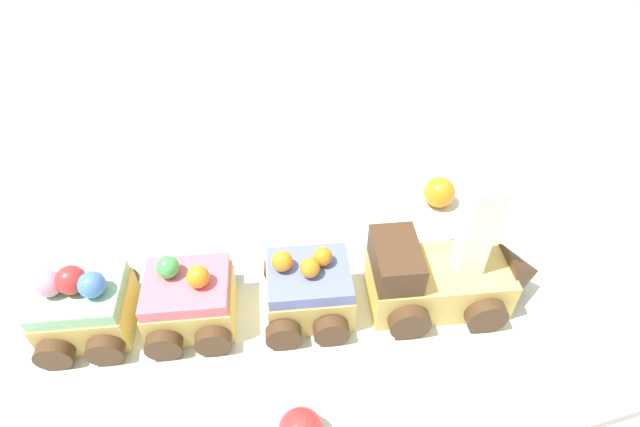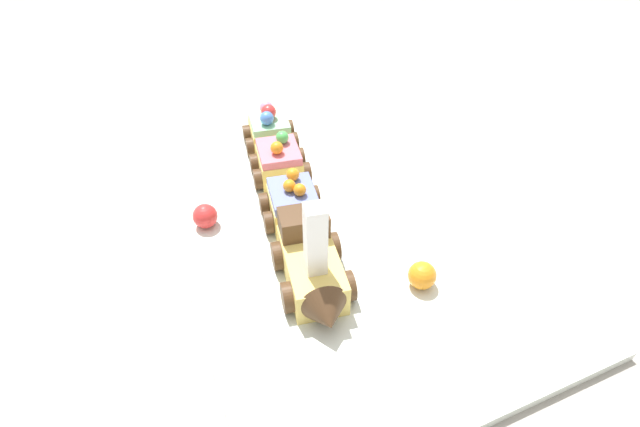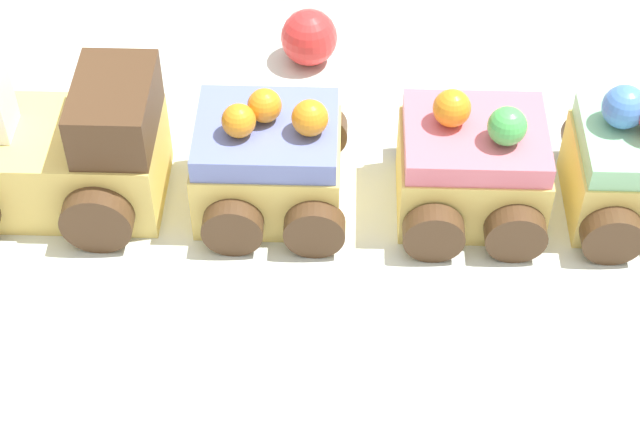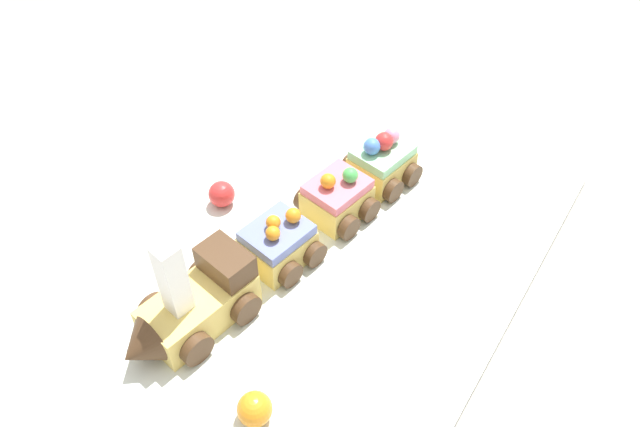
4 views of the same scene
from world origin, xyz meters
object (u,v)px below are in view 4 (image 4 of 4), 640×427
object	(u,v)px
cake_car_mint	(382,162)
cake_car_blueberry	(280,242)
cake_train_locomotive	(190,307)
cake_car_strawberry	(337,198)
gumball_red	(222,194)
gumball_orange	(255,409)

from	to	relation	value
cake_car_mint	cake_car_blueberry	bearing A→B (deg)	0.11
cake_train_locomotive	cake_car_blueberry	world-z (taller)	cake_train_locomotive
cake_car_strawberry	gumball_red	distance (m)	0.13
cake_train_locomotive	cake_car_strawberry	distance (m)	0.21
cake_car_mint	gumball_orange	size ratio (longest dim) A/B	2.77
gumball_orange	gumball_red	xyz separation A→B (m)	(-0.19, -0.19, -0.00)
cake_train_locomotive	cake_car_strawberry	bearing A→B (deg)	179.97
cake_train_locomotive	gumball_red	bearing A→B (deg)	-140.34
cake_train_locomotive	gumball_orange	world-z (taller)	cake_train_locomotive
cake_train_locomotive	cake_car_mint	bearing A→B (deg)	-179.97
cake_car_blueberry	cake_car_strawberry	bearing A→B (deg)	-179.97
cake_train_locomotive	cake_car_mint	distance (m)	0.28
cake_car_blueberry	cake_car_mint	bearing A→B (deg)	-179.89
cake_car_mint	gumball_orange	distance (m)	0.33
cake_car_strawberry	gumball_orange	xyz separation A→B (m)	(0.25, 0.07, -0.01)
cake_car_mint	gumball_orange	world-z (taller)	cake_car_mint
gumball_orange	cake_car_mint	bearing A→B (deg)	-169.32
cake_car_strawberry	gumball_orange	size ratio (longest dim) A/B	2.77
cake_train_locomotive	gumball_orange	bearing A→B (deg)	77.69
gumball_orange	cake_train_locomotive	bearing A→B (deg)	-111.82
cake_car_blueberry	cake_car_mint	size ratio (longest dim) A/B	1.00
gumball_red	cake_car_blueberry	bearing A→B (deg)	74.97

